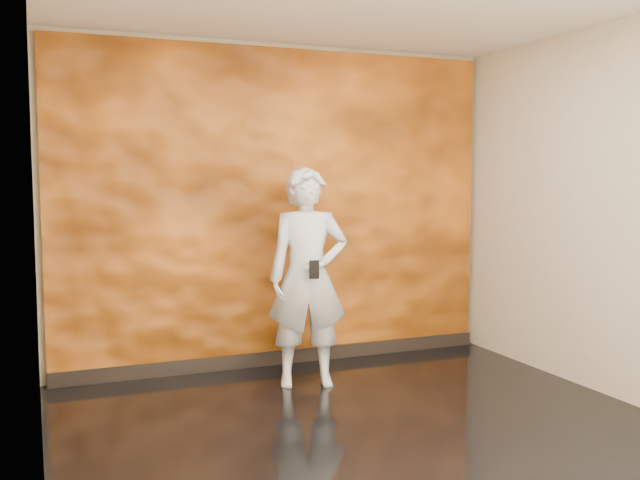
% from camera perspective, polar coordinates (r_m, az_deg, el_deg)
% --- Properties ---
extents(room, '(4.02, 4.02, 2.81)m').
position_cam_1_polar(room, '(4.43, 5.00, 1.72)').
color(room, black).
rests_on(room, ground).
extents(feature_wall, '(3.90, 0.06, 2.75)m').
position_cam_1_polar(feature_wall, '(6.24, -3.22, 2.56)').
color(feature_wall, orange).
rests_on(feature_wall, ground).
extents(baseboard, '(3.90, 0.04, 0.12)m').
position_cam_1_polar(baseboard, '(6.40, -3.04, -9.34)').
color(baseboard, black).
rests_on(baseboard, ground).
extents(man, '(0.71, 0.56, 1.73)m').
position_cam_1_polar(man, '(5.63, -0.97, -3.00)').
color(man, '#A8AEB9').
rests_on(man, ground).
extents(phone, '(0.08, 0.04, 0.14)m').
position_cam_1_polar(phone, '(5.41, -0.47, -2.38)').
color(phone, black).
rests_on(phone, man).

